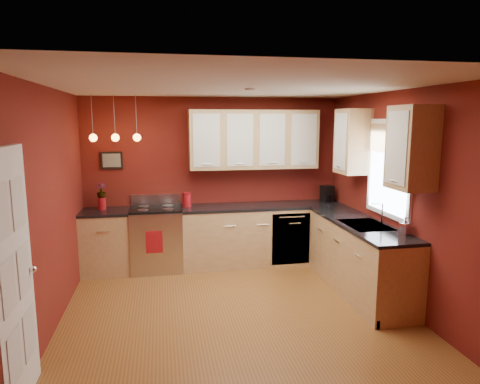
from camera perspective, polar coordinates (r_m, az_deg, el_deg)
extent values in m
plane|color=brown|center=(5.16, -0.31, -16.21)|extent=(4.20, 4.20, 0.00)
cube|color=beige|center=(4.66, -0.34, 13.95)|extent=(4.00, 4.20, 0.02)
cube|color=maroon|center=(6.79, -3.46, 1.53)|extent=(4.00, 0.02, 2.60)
cube|color=maroon|center=(2.77, 7.51, -10.35)|extent=(4.00, 0.02, 2.60)
cube|color=maroon|center=(4.82, -24.47, -2.59)|extent=(0.02, 4.20, 2.60)
cube|color=maroon|center=(5.46, 20.83, -1.03)|extent=(0.02, 4.20, 2.60)
cube|color=tan|center=(6.67, -17.35, -6.49)|extent=(0.70, 0.60, 0.90)
cube|color=tan|center=(6.80, 3.08, -5.77)|extent=(2.54, 0.60, 0.90)
cube|color=tan|center=(5.90, 15.54, -8.51)|extent=(0.60, 2.10, 0.90)
cube|color=black|center=(6.56, -17.55, -2.54)|extent=(0.70, 0.62, 0.04)
cube|color=black|center=(6.69, 3.11, -1.88)|extent=(2.54, 0.62, 0.04)
cube|color=black|center=(5.77, 15.74, -4.06)|extent=(0.62, 2.10, 0.04)
cube|color=#BBBBC0|center=(6.62, -11.03, -6.27)|extent=(0.76, 0.64, 0.92)
cube|color=black|center=(6.32, -11.06, -6.83)|extent=(0.55, 0.02, 0.32)
cylinder|color=#BBBBC0|center=(6.25, -11.13, -4.74)|extent=(0.60, 0.02, 0.02)
cube|color=black|center=(6.51, -11.17, -2.24)|extent=(0.76, 0.60, 0.03)
cylinder|color=gray|center=(6.37, -12.80, -2.36)|extent=(0.16, 0.16, 0.01)
cylinder|color=gray|center=(6.37, -9.56, -2.27)|extent=(0.16, 0.16, 0.01)
cylinder|color=gray|center=(6.65, -12.71, -1.87)|extent=(0.16, 0.16, 0.01)
cylinder|color=gray|center=(6.64, -9.61, -1.78)|extent=(0.16, 0.16, 0.01)
cube|color=#BBBBC0|center=(6.78, -11.17, -0.95)|extent=(0.76, 0.04, 0.16)
cube|color=#BBBBC0|center=(6.63, 6.80, -6.23)|extent=(0.60, 0.02, 0.80)
cube|color=gray|center=(5.65, 16.41, -4.45)|extent=(0.50, 0.70, 0.05)
cube|color=black|center=(5.80, 15.65, -4.16)|extent=(0.42, 0.30, 0.02)
cube|color=black|center=(5.50, 17.20, -4.96)|extent=(0.42, 0.30, 0.02)
cylinder|color=white|center=(5.71, 18.46, -2.70)|extent=(0.02, 0.02, 0.28)
cylinder|color=white|center=(5.65, 17.91, -1.45)|extent=(0.16, 0.02, 0.02)
cube|color=white|center=(5.65, 19.30, 2.99)|extent=(0.04, 1.02, 1.22)
cube|color=white|center=(5.65, 19.16, 2.99)|extent=(0.01, 0.90, 1.10)
cube|color=#A47552|center=(5.61, 19.23, 6.75)|extent=(0.02, 0.96, 0.36)
cube|color=white|center=(3.77, -28.11, -10.44)|extent=(0.06, 0.82, 2.05)
cube|color=silver|center=(3.44, -29.19, -2.39)|extent=(0.00, 0.28, 0.40)
cube|color=silver|center=(3.78, -27.47, -1.29)|extent=(0.00, 0.28, 0.40)
cube|color=silver|center=(3.59, -28.47, -11.03)|extent=(0.00, 0.28, 0.40)
cube|color=silver|center=(3.91, -26.85, -9.24)|extent=(0.00, 0.28, 0.40)
cube|color=silver|center=(3.80, -27.78, -18.84)|extent=(0.00, 0.28, 0.40)
cube|color=silver|center=(4.11, -26.26, -16.54)|extent=(0.00, 0.28, 0.40)
sphere|color=white|center=(4.06, -25.86, -9.25)|extent=(0.06, 0.06, 0.06)
cube|color=tan|center=(6.66, 1.84, 7.01)|extent=(2.00, 0.35, 0.90)
cube|color=tan|center=(5.58, 17.95, 6.08)|extent=(0.35, 1.95, 0.90)
cube|color=black|center=(6.72, -16.73, 4.07)|extent=(0.32, 0.03, 0.26)
cylinder|color=gray|center=(6.39, -19.13, 9.53)|extent=(0.01, 0.01, 0.60)
sphere|color=#FFA53F|center=(6.40, -18.98, 6.85)|extent=(0.11, 0.11, 0.11)
cylinder|color=gray|center=(6.36, -16.42, 9.67)|extent=(0.01, 0.01, 0.60)
sphere|color=#FFA53F|center=(6.36, -16.29, 6.97)|extent=(0.11, 0.11, 0.11)
cylinder|color=gray|center=(6.33, -13.68, 9.79)|extent=(0.01, 0.01, 0.60)
sphere|color=#FFA53F|center=(6.34, -13.57, 7.08)|extent=(0.11, 0.11, 0.11)
cylinder|color=maroon|center=(6.58, -7.09, -1.08)|extent=(0.13, 0.13, 0.20)
cylinder|color=maroon|center=(6.56, -7.11, -0.15)|extent=(0.14, 0.14, 0.02)
cylinder|color=maroon|center=(6.63, -17.94, -1.47)|extent=(0.11, 0.11, 0.18)
imported|color=maroon|center=(6.60, -18.02, 0.12)|extent=(0.14, 0.14, 0.23)
cube|color=black|center=(7.05, 11.54, -0.23)|extent=(0.21, 0.19, 0.26)
cylinder|color=black|center=(7.01, 11.68, -0.87)|extent=(0.12, 0.12, 0.12)
imported|color=white|center=(5.25, 21.14, -4.26)|extent=(0.13, 0.13, 0.22)
cube|color=maroon|center=(6.29, -11.36, -6.56)|extent=(0.24, 0.02, 0.32)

